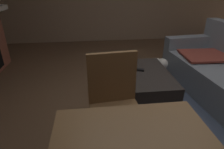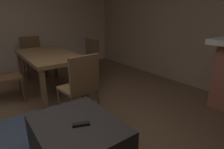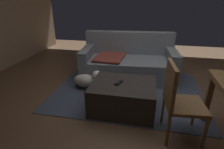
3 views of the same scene
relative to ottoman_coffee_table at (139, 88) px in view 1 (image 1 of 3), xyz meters
name	(u,v)px [view 1 (image 1 of 3)]	position (x,y,z in m)	size (l,w,h in m)	color
floor	(165,114)	(0.30, 0.26, -0.22)	(8.04, 8.04, 0.00)	brown
area_rug	(181,98)	(0.00, 0.61, -0.21)	(2.60, 2.00, 0.01)	#3D475B
ottoman_coffee_table	(139,88)	(0.00, 0.00, 0.00)	(0.93, 0.74, 0.44)	#2D2826
tv_remote	(138,70)	(-0.07, -0.01, 0.23)	(0.05, 0.16, 0.02)	black
dining_chair_west	(115,100)	(0.69, -0.41, 0.30)	(0.48, 0.48, 0.93)	brown
small_dog	(158,66)	(-0.73, 0.52, -0.03)	(0.54, 0.26, 0.34)	silver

